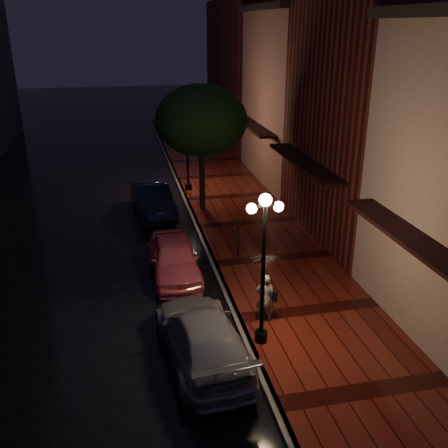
{
  "coord_description": "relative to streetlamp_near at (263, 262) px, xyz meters",
  "views": [
    {
      "loc": [
        -3.1,
        -16.21,
        8.34
      ],
      "look_at": [
        0.52,
        0.72,
        1.4
      ],
      "focal_mm": 40.0,
      "sensor_mm": 36.0,
      "label": 1
    }
  ],
  "objects": [
    {
      "name": "streetlamp_far",
      "position": [
        0.0,
        14.0,
        0.0
      ],
      "size": [
        0.96,
        0.36,
        4.31
      ],
      "color": "black",
      "rests_on": "sidewalk"
    },
    {
      "name": "woman_with_umbrella",
      "position": [
        0.38,
        0.96,
        -1.03
      ],
      "size": [
        0.89,
        0.91,
        2.14
      ],
      "rotation": [
        0.0,
        0.0,
        2.91
      ],
      "color": "white",
      "rests_on": "sidewalk"
    },
    {
      "name": "parking_meter",
      "position": [
        0.65,
        5.43,
        -1.54
      ],
      "size": [
        0.14,
        0.1,
        1.5
      ],
      "rotation": [
        0.0,
        0.0,
        0.01
      ],
      "color": "black",
      "rests_on": "sidewalk"
    },
    {
      "name": "sidewalk",
      "position": [
        1.9,
        5.0,
        -2.53
      ],
      "size": [
        4.5,
        60.0,
        0.15
      ],
      "primitive_type": "cube",
      "color": "#49120D",
      "rests_on": "ground"
    },
    {
      "name": "silver_car",
      "position": [
        -1.69,
        -0.23,
        -1.91
      ],
      "size": [
        2.34,
        4.9,
        1.38
      ],
      "primitive_type": "imported",
      "rotation": [
        0.0,
        0.0,
        3.23
      ],
      "color": "#929299",
      "rests_on": "ground"
    },
    {
      "name": "navy_car",
      "position": [
        -2.09,
        11.09,
        -1.87
      ],
      "size": [
        1.97,
        4.55,
        1.45
      ],
      "primitive_type": "imported",
      "rotation": [
        0.0,
        0.0,
        0.1
      ],
      "color": "black",
      "rests_on": "ground"
    },
    {
      "name": "storefront_mid",
      "position": [
        6.65,
        7.0,
        2.9
      ],
      "size": [
        5.0,
        8.0,
        11.0
      ],
      "primitive_type": "cube",
      "color": "#511914",
      "rests_on": "ground"
    },
    {
      "name": "pink_car",
      "position": [
        -1.85,
        4.66,
        -1.91
      ],
      "size": [
        1.63,
        4.05,
        1.38
      ],
      "primitive_type": "imported",
      "rotation": [
        0.0,
        0.0,
        -0.0
      ],
      "color": "#F26374",
      "rests_on": "ground"
    },
    {
      "name": "ground",
      "position": [
        -0.35,
        5.0,
        -2.6
      ],
      "size": [
        120.0,
        120.0,
        0.0
      ],
      "primitive_type": "plane",
      "color": "black",
      "rests_on": "ground"
    },
    {
      "name": "storefront_extra",
      "position": [
        6.65,
        25.0,
        2.4
      ],
      "size": [
        5.0,
        12.0,
        10.0
      ],
      "primitive_type": "cube",
      "color": "#511914",
      "rests_on": "ground"
    },
    {
      "name": "curb",
      "position": [
        -0.35,
        5.0,
        -2.53
      ],
      "size": [
        0.25,
        60.0,
        0.15
      ],
      "primitive_type": "cube",
      "color": "#595451",
      "rests_on": "ground"
    },
    {
      "name": "storefront_far",
      "position": [
        6.65,
        15.0,
        1.9
      ],
      "size": [
        5.0,
        8.0,
        9.0
      ],
      "primitive_type": "cube",
      "color": "#8C5951",
      "rests_on": "ground"
    },
    {
      "name": "streetlamp_near",
      "position": [
        0.0,
        0.0,
        0.0
      ],
      "size": [
        0.96,
        0.36,
        4.31
      ],
      "color": "black",
      "rests_on": "sidewalk"
    },
    {
      "name": "street_tree",
      "position": [
        0.26,
        10.99,
        1.64
      ],
      "size": [
        4.16,
        4.16,
        5.8
      ],
      "color": "black",
      "rests_on": "sidewalk"
    }
  ]
}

